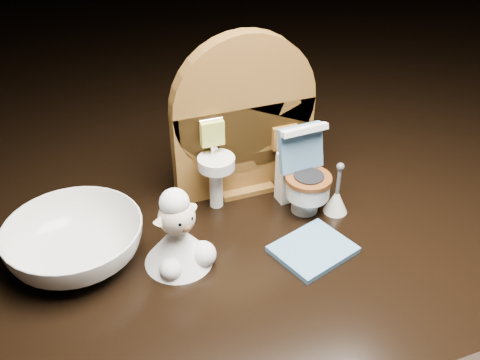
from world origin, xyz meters
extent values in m
cube|color=black|center=(0.00, 0.00, -0.05)|extent=(2.50, 2.50, 0.10)
cube|color=brown|center=(0.00, 0.07, 0.04)|extent=(0.13, 0.02, 0.09)
cylinder|color=brown|center=(0.00, 0.07, 0.09)|extent=(0.13, 0.02, 0.13)
cube|color=brown|center=(0.00, 0.07, 0.00)|extent=(0.05, 0.04, 0.01)
cylinder|color=white|center=(-0.03, 0.05, 0.02)|extent=(0.01, 0.01, 0.04)
cylinder|color=white|center=(-0.03, 0.04, 0.05)|extent=(0.03, 0.03, 0.01)
cylinder|color=silver|center=(-0.03, 0.05, 0.06)|extent=(0.00, 0.00, 0.01)
cube|color=#BFC74C|center=(-0.03, 0.05, 0.07)|extent=(0.02, 0.01, 0.02)
cube|color=brown|center=(0.04, 0.06, 0.05)|extent=(0.02, 0.01, 0.02)
cylinder|color=beige|center=(0.04, 0.05, 0.05)|extent=(0.02, 0.02, 0.02)
cylinder|color=white|center=(0.04, 0.01, 0.01)|extent=(0.02, 0.02, 0.02)
cylinder|color=white|center=(0.04, 0.01, 0.03)|extent=(0.04, 0.04, 0.02)
cylinder|color=brown|center=(0.04, 0.01, 0.04)|extent=(0.04, 0.04, 0.00)
cube|color=white|center=(0.04, 0.03, 0.02)|extent=(0.03, 0.02, 0.05)
cube|color=#5184B1|center=(0.04, 0.03, 0.06)|extent=(0.04, 0.02, 0.04)
cube|color=white|center=(0.04, 0.02, 0.08)|extent=(0.04, 0.01, 0.01)
cylinder|color=#BCCC26|center=(0.05, 0.03, 0.05)|extent=(0.01, 0.01, 0.01)
cube|color=#5184B1|center=(0.02, -0.04, 0.00)|extent=(0.07, 0.06, 0.00)
cone|color=white|center=(0.06, 0.00, 0.01)|extent=(0.02, 0.02, 0.02)
cylinder|color=#59595B|center=(0.06, 0.00, 0.03)|extent=(0.00, 0.00, 0.03)
sphere|color=#59595B|center=(0.06, 0.00, 0.05)|extent=(0.01, 0.01, 0.01)
cone|color=white|center=(-0.08, -0.01, 0.02)|extent=(0.05, 0.05, 0.04)
sphere|color=white|center=(-0.07, -0.02, 0.01)|extent=(0.02, 0.02, 0.02)
sphere|color=white|center=(-0.09, -0.03, 0.01)|extent=(0.02, 0.02, 0.02)
sphere|color=beige|center=(-0.08, -0.01, 0.05)|extent=(0.03, 0.03, 0.03)
sphere|color=#A26E42|center=(-0.08, -0.02, 0.04)|extent=(0.01, 0.01, 0.01)
sphere|color=white|center=(-0.08, -0.01, 0.06)|extent=(0.02, 0.02, 0.02)
cone|color=beige|center=(-0.10, -0.02, 0.05)|extent=(0.01, 0.01, 0.01)
cone|color=beige|center=(-0.07, -0.01, 0.05)|extent=(0.01, 0.01, 0.01)
sphere|color=black|center=(-0.08, -0.03, 0.05)|extent=(0.00, 0.00, 0.00)
sphere|color=black|center=(-0.07, -0.02, 0.05)|extent=(0.00, 0.00, 0.00)
imported|color=white|center=(-0.16, 0.02, 0.02)|extent=(0.12, 0.12, 0.03)
camera|label=1|loc=(-0.15, -0.32, 0.29)|focal=40.00mm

